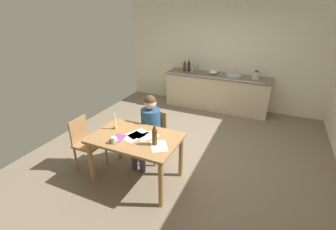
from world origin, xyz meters
TOP-DOWN VIEW (x-y plane):
  - ground_plane at (0.00, 0.00)m, footprint 5.20×5.20m
  - wall_back at (0.00, 2.60)m, footprint 5.20×0.12m
  - kitchen_counter at (0.00, 2.24)m, footprint 2.61×0.64m
  - dining_table at (-0.39, -1.08)m, footprint 1.27×0.83m
  - chair_at_table at (-0.44, -0.42)m, footprint 0.44×0.44m
  - person_seated at (-0.46, -0.57)m, footprint 0.37×0.61m
  - chair_side_empty at (-1.29, -1.15)m, footprint 0.40×0.40m
  - coffee_mug at (-0.56, -1.35)m, footprint 0.11×0.08m
  - candlestick at (-0.80, -0.99)m, footprint 0.06×0.06m
  - book_magazine at (-0.59, -1.24)m, footprint 0.16×0.19m
  - paper_letter at (0.03, -1.17)m, footprint 0.34×0.36m
  - paper_bill at (-0.41, -1.09)m, footprint 0.29×0.35m
  - paper_envelope at (-0.24, -0.99)m, footprint 0.33×0.36m
  - paper_receipt at (-0.41, -0.99)m, footprint 0.31×0.36m
  - wine_bottle_on_table at (-0.04, -1.15)m, footprint 0.07×0.07m
  - sink_unit at (0.39, 2.24)m, footprint 0.36×0.36m
  - bottle_oil at (-0.90, 2.25)m, footprint 0.07×0.07m
  - bottle_vinegar at (-0.80, 2.31)m, footprint 0.07×0.07m
  - bottle_wine_red at (-0.66, 2.17)m, footprint 0.07×0.07m
  - bottle_sauce at (-0.54, 2.25)m, footprint 0.07×0.07m
  - mixing_bowl at (-0.13, 2.27)m, footprint 0.22×0.22m
  - stovetop_kettle at (0.90, 2.24)m, footprint 0.18×0.18m
  - wine_glass_near_sink at (0.05, 2.39)m, footprint 0.07×0.07m
  - wine_glass_by_kettle at (-0.06, 2.39)m, footprint 0.07×0.07m
  - wine_glass_back_left at (-0.18, 2.39)m, footprint 0.07×0.07m

SIDE VIEW (x-z plane):
  - ground_plane at x=0.00m, z-range -0.04..0.00m
  - kitchen_counter at x=0.00m, z-range 0.00..0.90m
  - chair_at_table at x=-0.44m, z-range 0.05..0.90m
  - chair_side_empty at x=-1.29m, z-range 0.05..0.93m
  - dining_table at x=-0.39m, z-range 0.26..1.02m
  - person_seated at x=-0.46m, z-range 0.08..1.28m
  - paper_letter at x=0.03m, z-range 0.76..0.76m
  - paper_bill at x=-0.41m, z-range 0.76..0.76m
  - paper_envelope at x=-0.24m, z-range 0.76..0.76m
  - paper_receipt at x=-0.41m, z-range 0.76..0.76m
  - book_magazine at x=-0.59m, z-range 0.76..0.78m
  - coffee_mug at x=-0.56m, z-range 0.76..0.85m
  - candlestick at x=-0.80m, z-range 0.70..0.95m
  - wine_bottle_on_table at x=-0.04m, z-range 0.74..1.02m
  - sink_unit at x=0.39m, z-range 0.80..1.04m
  - mixing_bowl at x=-0.13m, z-range 0.90..1.00m
  - stovetop_kettle at x=0.90m, z-range 0.89..1.11m
  - bottle_sauce at x=-0.54m, z-range 0.88..1.13m
  - wine_glass_near_sink at x=0.05m, z-range 0.93..1.09m
  - wine_glass_by_kettle at x=-0.06m, z-range 0.93..1.09m
  - wine_glass_back_left at x=-0.18m, z-range 0.93..1.09m
  - bottle_wine_red at x=-0.66m, z-range 0.88..1.14m
  - bottle_oil at x=-0.90m, z-range 0.88..1.15m
  - bottle_vinegar at x=-0.80m, z-range 0.88..1.16m
  - wall_back at x=0.00m, z-range 0.00..2.60m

